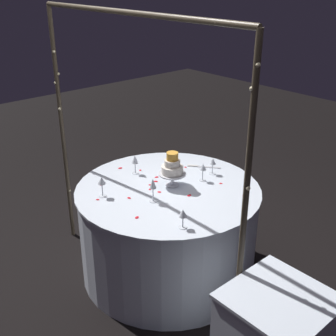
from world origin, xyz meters
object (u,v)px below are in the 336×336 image
Objects in this scene: decorative_arch at (131,122)px; wine_glass_4 at (153,185)px; tiered_cake at (172,167)px; wine_glass_1 at (135,160)px; wine_glass_0 at (102,182)px; cake_knife at (202,167)px; wine_glass_3 at (213,162)px; wine_glass_5 at (183,214)px; wine_glass_2 at (203,168)px; main_table at (168,230)px.

wine_glass_4 is (-0.09, -0.11, -0.49)m from decorative_arch.
wine_glass_1 is (0.38, 0.08, -0.04)m from tiered_cake.
cake_knife is at bearing -97.31° from wine_glass_0.
wine_glass_4 reaches higher than cake_knife.
wine_glass_3 reaches higher than wine_glass_5.
wine_glass_5 is 1.01m from cake_knife.
wine_glass_1 reaches higher than wine_glass_2.
main_table is 7.86× the size of wine_glass_4.
wine_glass_0 is at bearing 67.83° from wine_glass_2.
main_table is 0.60m from wine_glass_2.
wine_glass_4 reaches higher than wine_glass_5.
wine_glass_2 is 0.29m from cake_knife.
cake_knife is at bearing -52.86° from wine_glass_5.
wine_glass_5 is at bearing 127.14° from cake_knife.
wine_glass_2 is at bearing 103.19° from wine_glass_3.
wine_glass_1 is (0.39, 0.03, 0.52)m from main_table.
wine_glass_1 is at bearing 12.53° from tiered_cake.
main_table is 0.64m from cake_knife.
wine_glass_4 is 1.35× the size of wine_glass_5.
wine_glass_5 is (-0.50, 0.31, 0.50)m from main_table.
wine_glass_4 is 0.42m from wine_glass_5.
wine_glass_3 is at bearing 167.79° from cake_knife.
main_table is at bearing -116.19° from wine_glass_0.
cake_knife is at bearing -77.92° from tiered_cake.
wine_glass_0 is 0.83m from wine_glass_2.
wine_glass_2 is 0.53m from wine_glass_4.
wine_glass_3 is (0.04, -0.15, -0.01)m from wine_glass_2.
wine_glass_2 reaches higher than wine_glass_5.
wine_glass_2 is (-0.08, -0.30, 0.51)m from main_table.
tiered_cake is at bearing -167.47° from wine_glass_1.
wine_glass_4 reaches higher than wine_glass_2.
decorative_arch is at bearing 86.62° from wine_glass_3.
wine_glass_3 is (-0.05, -0.46, 0.50)m from main_table.
wine_glass_1 is 0.69× the size of cake_knife.
wine_glass_2 is at bearing -145.14° from wine_glass_1.
cake_knife is at bearing -77.81° from main_table.
main_table is 0.59m from wine_glass_4.
wine_glass_4 is at bearing 93.54° from wine_glass_3.
decorative_arch is 0.51m from wine_glass_4.
wine_glass_4 is at bearing -128.73° from decorative_arch.
wine_glass_5 is at bearing 162.35° from wine_glass_1.
wine_glass_1 is 0.94m from wine_glass_5.
main_table is at bearing 102.96° from tiered_cake.
wine_glass_5 is at bearing 168.70° from wine_glass_4.
tiered_cake is 0.64m from wine_glass_5.
decorative_arch is 0.83m from wine_glass_2.
cake_knife is at bearing -82.64° from decorative_arch.
wine_glass_3 is at bearing -59.49° from wine_glass_5.
wine_glass_0 is at bearing 82.69° from cake_knife.
wine_glass_0 is at bearing 36.54° from wine_glass_4.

